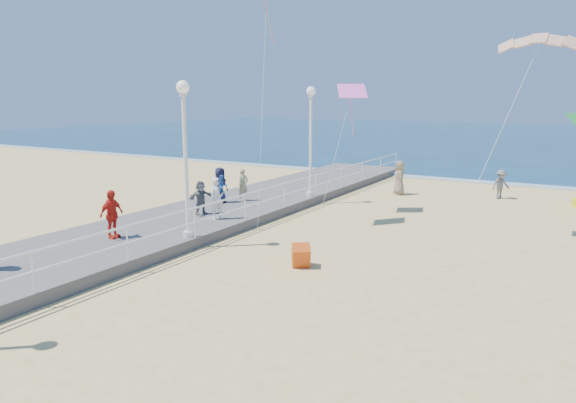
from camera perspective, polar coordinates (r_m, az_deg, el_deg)
The scene contains 18 objects.
ground at distance 15.48m, azimuth 4.25°, elevation -7.99°, with size 160.00×160.00×0.00m, color #ECCB7B.
ocean at distance 78.57m, azimuth 25.94°, elevation 6.40°, with size 160.00×90.00×0.05m, color #0D2F4E.
surf_line at distance 34.62m, azimuth 19.51°, elevation 2.18°, with size 160.00×1.20×0.04m, color silver.
boardwalk at distance 19.76m, azimuth -15.66°, elevation -3.52°, with size 5.00×44.00×0.40m, color slate.
railing at distance 17.86m, azimuth -10.36°, elevation -1.37°, with size 0.05×42.00×0.55m.
lamp_post_mid at distance 17.70m, azimuth -11.38°, elevation 6.38°, with size 0.44×0.44×5.32m.
lamp_post_far at distance 25.12m, azimuth 2.54°, elevation 7.96°, with size 0.44×0.44×5.32m.
woman_holding_toddler at distance 20.55m, azimuth -7.88°, elevation 0.32°, with size 0.61×0.40×1.67m, color white.
toddler_held at distance 20.49m, azimuth -7.32°, elevation 1.65°, with size 0.45×0.35×0.92m, color #2F64B3.
spectator_3 at distance 18.57m, azimuth -19.01°, elevation -1.35°, with size 0.99×0.41×1.68m, color red.
spectator_4 at distance 23.92m, azimuth -7.57°, elevation 1.84°, with size 0.81×0.53×1.65m, color #1B1B3B.
spectator_5 at distance 21.59m, azimuth -9.66°, elevation 0.43°, with size 1.31×0.42×1.41m, color slate.
spectator_6 at distance 24.25m, azimuth -5.00°, elevation 1.85°, with size 0.55×0.36×1.51m, color tan.
beach_walker_a at distance 28.94m, azimuth 22.56°, elevation 1.77°, with size 0.99×0.57×1.53m, color slate.
beach_walker_c at distance 28.57m, azimuth 12.27°, elevation 2.60°, with size 0.91×0.59×1.86m, color gray.
box_kite at distance 15.97m, azimuth 1.44°, elevation -6.23°, with size 0.55×0.55×0.60m, color red.
kite_parafoil at distance 20.06m, azimuth 26.11°, elevation 15.97°, with size 2.65×0.90×0.30m, color #D05718, non-canonical shape.
kite_diamond_pink at distance 23.30m, azimuth 7.14°, elevation 12.10°, with size 1.24×1.24×0.02m, color #FF5DCA.
Camera 1 is at (6.43, -13.14, 5.09)m, focal length 32.00 mm.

